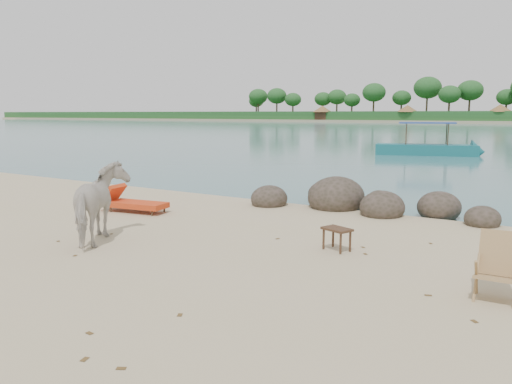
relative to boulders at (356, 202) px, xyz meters
The scene contains 7 objects.
boulders is the anchor object (origin of this frame).
cow 6.68m from the boulders, 117.17° to the right, with size 0.83×1.83×1.55m, color silver.
side_table 4.26m from the boulders, 74.10° to the right, with size 0.53×0.34×0.43m, color #372216, non-canonical shape.
lounge_chair 5.74m from the boulders, 143.72° to the right, with size 1.95×0.68×0.58m, color red, non-canonical shape.
deck_chair 6.63m from the boulders, 53.17° to the right, with size 0.58×0.64×0.91m, color tan, non-canonical shape.
boat_near 19.97m from the boulders, 98.19° to the left, with size 6.81×1.53×3.31m, color #166067, non-canonical shape.
dead_leaves 6.73m from the boulders, 88.61° to the right, with size 7.79×7.12×0.00m.
Camera 1 is at (5.13, -6.32, 2.55)m, focal length 35.00 mm.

